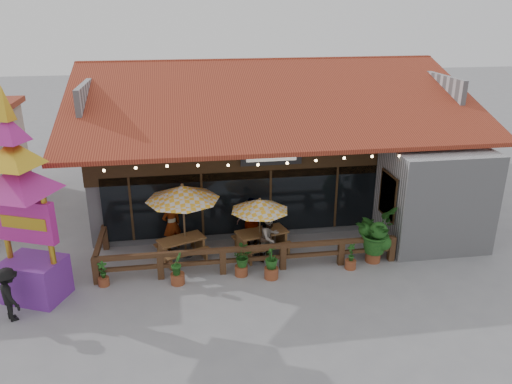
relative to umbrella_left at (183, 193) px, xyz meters
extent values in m
plane|color=gray|center=(3.68, -0.95, -2.35)|extent=(100.00, 100.00, 0.00)
cube|color=#A9A9AE|center=(3.68, 6.05, -0.35)|extent=(14.00, 10.00, 4.00)
cube|color=#342110|center=(2.18, 0.97, 0.85)|extent=(11.00, 0.16, 1.60)
cube|color=black|center=(2.18, 0.95, -0.85)|extent=(10.00, 0.12, 2.40)
cube|color=#E6C367|center=(2.18, 1.15, -0.85)|extent=(9.80, 0.05, 2.20)
cube|color=#A9A9AE|center=(8.93, -0.30, -0.55)|extent=(3.50, 2.70, 3.60)
cube|color=#BC351E|center=(7.12, -0.45, -0.35)|extent=(0.06, 1.20, 1.50)
cube|color=#342110|center=(7.11, -0.45, -0.35)|extent=(0.04, 1.34, 1.64)
cube|color=#A53E25|center=(3.68, 2.55, 2.55)|extent=(15.50, 7.05, 2.37)
cube|color=#A53E25|center=(3.68, 9.55, 2.55)|extent=(15.50, 7.05, 2.37)
cube|color=#A53E25|center=(3.68, 6.05, 3.67)|extent=(15.50, 0.30, 0.12)
cube|color=#A9A9AE|center=(-3.32, 6.05, 2.35)|extent=(0.20, 9.00, 1.80)
cube|color=#A9A9AE|center=(10.68, 6.05, 2.35)|extent=(0.20, 9.00, 1.80)
cube|color=black|center=(3.18, 0.85, 0.85)|extent=(2.20, 0.10, 0.55)
cube|color=silver|center=(3.18, 0.79, 0.85)|extent=(1.80, 0.02, 0.25)
cube|color=#342110|center=(-1.82, 0.91, -0.85)|extent=(0.08, 0.08, 2.40)
cube|color=#342110|center=(0.68, 0.91, -0.85)|extent=(0.08, 0.08, 2.40)
cube|color=#342110|center=(3.18, 0.91, -0.85)|extent=(0.08, 0.08, 2.40)
cube|color=#342110|center=(5.68, 0.91, -0.85)|extent=(0.08, 0.08, 2.40)
sphere|color=#FFD38C|center=(-2.32, -0.87, 1.20)|extent=(0.09, 0.09, 0.09)
sphere|color=#FFD38C|center=(-1.37, -0.87, 1.24)|extent=(0.09, 0.09, 0.09)
sphere|color=#FFD38C|center=(-0.42, -0.87, 1.25)|extent=(0.09, 0.09, 0.09)
sphere|color=#FFD38C|center=(0.53, -0.87, 1.22)|extent=(0.09, 0.09, 0.09)
sphere|color=#FFD38C|center=(1.48, -0.87, 1.18)|extent=(0.09, 0.09, 0.09)
sphere|color=#FFD38C|center=(2.43, -0.87, 1.15)|extent=(0.09, 0.09, 0.09)
sphere|color=#FFD38C|center=(3.38, -0.87, 1.16)|extent=(0.09, 0.09, 0.09)
sphere|color=#FFD38C|center=(4.33, -0.87, 1.20)|extent=(0.09, 0.09, 0.09)
sphere|color=#FFD38C|center=(5.28, -0.87, 1.24)|extent=(0.09, 0.09, 0.09)
sphere|color=#FFD38C|center=(6.23, -0.87, 1.25)|extent=(0.09, 0.09, 0.09)
sphere|color=#FFD38C|center=(7.18, -0.87, 1.22)|extent=(0.09, 0.09, 0.09)
cube|color=#4E301C|center=(-2.82, -1.45, -1.90)|extent=(0.20, 0.20, 0.90)
cube|color=#4E301C|center=(-0.82, -1.45, -1.90)|extent=(0.20, 0.20, 0.90)
cube|color=#4E301C|center=(1.18, -1.45, -1.90)|extent=(0.20, 0.20, 0.90)
cube|color=#4E301C|center=(3.18, -1.45, -1.90)|extent=(0.20, 0.20, 0.90)
cube|color=#4E301C|center=(5.18, -1.45, -1.90)|extent=(0.20, 0.20, 0.90)
cube|color=#4E301C|center=(6.98, -1.45, -1.90)|extent=(0.20, 0.20, 0.90)
cube|color=#4E301C|center=(2.08, -1.45, -1.50)|extent=(9.80, 0.16, 0.14)
cube|color=#4E301C|center=(2.08, -1.45, -1.90)|extent=(9.80, 0.12, 0.12)
cube|color=#4E301C|center=(-2.82, -0.20, -1.50)|extent=(0.16, 2.50, 0.14)
cube|color=#4E301C|center=(-2.82, 0.95, -1.90)|extent=(0.20, 0.20, 0.90)
cylinder|color=brown|center=(0.00, 0.00, -1.09)|extent=(0.07, 0.07, 2.53)
cone|color=yellow|center=(0.00, 0.00, 0.01)|extent=(2.71, 2.71, 0.50)
sphere|color=brown|center=(0.00, 0.00, 0.29)|extent=(0.11, 0.11, 0.11)
cylinder|color=black|center=(0.00, 0.00, -2.32)|extent=(0.48, 0.48, 0.07)
cylinder|color=brown|center=(2.57, -0.34, -1.34)|extent=(0.05, 0.05, 2.03)
cone|color=yellow|center=(2.57, -0.34, -0.46)|extent=(2.37, 2.37, 0.40)
sphere|color=brown|center=(2.57, -0.34, -0.24)|extent=(0.09, 0.09, 0.09)
cylinder|color=black|center=(2.57, -0.34, -2.32)|extent=(0.39, 0.39, 0.05)
cube|color=brown|center=(-0.13, -0.18, -1.62)|extent=(1.73, 1.27, 0.06)
cube|color=brown|center=(-0.77, -0.44, -1.99)|extent=(0.33, 0.67, 0.73)
cube|color=brown|center=(0.51, 0.08, -1.99)|extent=(0.33, 0.67, 0.73)
cube|color=brown|center=(0.07, -0.68, -1.92)|extent=(1.56, 0.84, 0.05)
cube|color=brown|center=(-0.33, 0.32, -1.92)|extent=(1.56, 0.84, 0.05)
cube|color=brown|center=(2.67, -0.21, -1.54)|extent=(1.91, 1.25, 0.07)
cube|color=brown|center=(1.93, -0.40, -1.95)|extent=(0.28, 0.76, 0.81)
cube|color=brown|center=(3.41, -0.01, -1.95)|extent=(0.28, 0.76, 0.81)
cube|color=brown|center=(2.82, -0.79, -1.87)|extent=(1.77, 0.75, 0.05)
cube|color=brown|center=(2.51, 0.38, -1.87)|extent=(1.77, 0.75, 0.05)
cube|color=#6F2997|center=(-4.48, -1.99, -1.72)|extent=(2.04, 1.82, 1.26)
cube|color=#AE2082|center=(-4.48, -1.99, 0.17)|extent=(1.84, 0.99, 1.26)
cube|color=gold|center=(-4.48, -2.14, 0.17)|extent=(1.36, 0.61, 0.37)
cylinder|color=gold|center=(-3.74, -1.99, -0.04)|extent=(0.17, 0.17, 2.10)
pyramid|color=#AE2082|center=(-4.48, -1.99, 1.85)|extent=(3.31, 3.31, 0.84)
pyramid|color=gold|center=(-4.48, -1.99, 2.53)|extent=(2.35, 2.35, 0.74)
pyramid|color=#AE2082|center=(-4.48, -1.99, 3.22)|extent=(1.52, 1.52, 0.74)
pyramid|color=gold|center=(-4.48, -1.99, 4.01)|extent=(0.69, 0.69, 0.95)
cylinder|color=brown|center=(6.34, -1.41, -2.16)|extent=(0.52, 0.52, 0.38)
imported|color=#255919|center=(6.34, -1.41, -1.20)|extent=(1.82, 1.85, 1.55)
sphere|color=#255919|center=(6.47, -1.49, -1.49)|extent=(0.52, 0.52, 0.52)
sphere|color=#255919|center=(6.24, -1.29, -1.32)|extent=(0.45, 0.45, 0.45)
imported|color=#342110|center=(-0.44, 0.59, -1.39)|extent=(0.83, 0.73, 1.92)
imported|color=#342110|center=(2.86, -0.72, -1.51)|extent=(1.04, 1.00, 1.68)
imported|color=#342110|center=(2.41, 0.33, -1.41)|extent=(1.17, 0.66, 1.88)
imported|color=black|center=(-4.87, -3.05, -1.55)|extent=(1.07, 1.18, 1.60)
cylinder|color=brown|center=(-2.60, -1.61, -2.21)|extent=(0.34, 0.34, 0.28)
imported|color=#255919|center=(-2.60, -1.61, -1.79)|extent=(0.32, 0.24, 0.57)
cylinder|color=brown|center=(-0.30, -1.86, -2.18)|extent=(0.44, 0.44, 0.35)
imported|color=#255919|center=(-0.30, -1.86, -1.64)|extent=(0.48, 0.51, 0.72)
cylinder|color=brown|center=(1.75, -1.65, -2.18)|extent=(0.42, 0.42, 0.34)
imported|color=#255919|center=(1.75, -1.65, -1.67)|extent=(0.81, 0.82, 0.69)
cylinder|color=brown|center=(2.69, -1.97, -2.17)|extent=(0.46, 0.46, 0.36)
imported|color=#255919|center=(2.69, -1.97, -1.61)|extent=(0.58, 0.58, 0.75)
cylinder|color=brown|center=(5.41, -1.78, -2.20)|extent=(0.37, 0.37, 0.30)
imported|color=#255919|center=(5.41, -1.78, -1.74)|extent=(0.27, 0.36, 0.62)
camera|label=1|loc=(0.03, -15.80, 5.98)|focal=35.00mm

